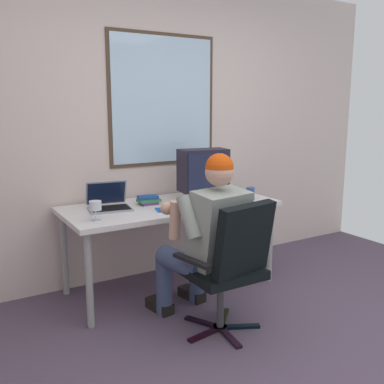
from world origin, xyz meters
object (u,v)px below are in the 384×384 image
object	(u,v)px
cd_case	(165,210)
person_seated	(207,236)
desk	(170,211)
coffee_mug	(250,194)
office_chair	(231,260)
book_stack	(148,200)
laptop	(108,201)
crt_monitor	(203,171)
wine_glass	(95,207)

from	to	relation	value
cd_case	person_seated	bearing A→B (deg)	-81.87
desk	coffee_mug	bearing A→B (deg)	-17.09
office_chair	book_stack	size ratio (longest dim) A/B	5.04
laptop	crt_monitor	bearing A→B (deg)	-7.52
coffee_mug	laptop	bearing A→B (deg)	164.79
laptop	wine_glass	world-z (taller)	laptop
crt_monitor	wine_glass	size ratio (longest dim) A/B	3.08
crt_monitor	cd_case	world-z (taller)	crt_monitor
office_chair	crt_monitor	xyz separation A→B (m)	(0.35, 0.90, 0.45)
laptop	cd_case	world-z (taller)	laptop
laptop	office_chair	bearing A→B (deg)	-65.48
office_chair	wine_glass	xyz separation A→B (m)	(-0.67, 0.70, 0.30)
person_seated	coffee_mug	distance (m)	0.88
desk	person_seated	xyz separation A→B (m)	(-0.07, -0.66, -0.03)
wine_glass	coffee_mug	size ratio (longest dim) A/B	1.32
wine_glass	person_seated	bearing A→B (deg)	-35.70
person_seated	crt_monitor	world-z (taller)	person_seated
desk	laptop	bearing A→B (deg)	167.41
person_seated	coffee_mug	xyz separation A→B (m)	(0.74, 0.45, 0.14)
crt_monitor	office_chair	bearing A→B (deg)	-111.27
office_chair	book_stack	bearing A→B (deg)	97.43
cd_case	coffee_mug	size ratio (longest dim) A/B	1.57
crt_monitor	cd_case	xyz separation A→B (m)	(-0.46, -0.18, -0.25)
office_chair	cd_case	distance (m)	0.76
person_seated	book_stack	world-z (taller)	person_seated
desk	office_chair	world-z (taller)	office_chair
person_seated	coffee_mug	bearing A→B (deg)	31.64
office_chair	crt_monitor	world-z (taller)	crt_monitor
desk	wine_glass	xyz separation A→B (m)	(-0.70, -0.20, 0.17)
desk	laptop	world-z (taller)	laptop
person_seated	crt_monitor	size ratio (longest dim) A/B	2.80
desk	cd_case	bearing A→B (deg)	-128.01
crt_monitor	cd_case	distance (m)	0.55
laptop	coffee_mug	size ratio (longest dim) A/B	3.39
cd_case	coffee_mug	xyz separation A→B (m)	(0.81, -0.03, 0.05)
office_chair	cd_case	bearing A→B (deg)	98.30
desk	book_stack	world-z (taller)	book_stack
office_chair	coffee_mug	world-z (taller)	office_chair
laptop	book_stack	xyz separation A→B (m)	(0.33, -0.03, -0.02)
laptop	coffee_mug	bearing A→B (deg)	-15.21
cd_case	wine_glass	bearing A→B (deg)	-177.06
person_seated	coffee_mug	world-z (taller)	person_seated
wine_glass	book_stack	size ratio (longest dim) A/B	0.77
crt_monitor	coffee_mug	xyz separation A→B (m)	(0.35, -0.21, -0.20)
laptop	wine_glass	xyz separation A→B (m)	(-0.21, -0.31, 0.04)
office_chair	coffee_mug	bearing A→B (deg)	44.80
desk	coffee_mug	size ratio (longest dim) A/B	16.21
desk	office_chair	distance (m)	0.91
office_chair	coffee_mug	size ratio (longest dim) A/B	8.61
desk	book_stack	distance (m)	0.21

